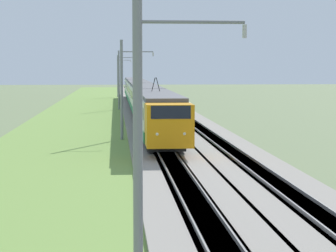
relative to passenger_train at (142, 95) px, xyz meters
The scene contains 10 objects.
ballast_main 20.49m from the passenger_train, behind, with size 240.00×4.40×0.30m.
ballast_adjacent 20.91m from the passenger_train, 168.31° to the right, with size 240.00×4.40×0.30m.
track_main 20.48m from the passenger_train, behind, with size 240.00×1.57×0.45m.
track_adjacent 20.91m from the passenger_train, 168.31° to the right, with size 240.00×1.57×0.45m.
grass_verge 21.51m from the passenger_train, 162.23° to the left, with size 240.00×11.30×0.12m.
passenger_train is the anchor object (origin of this frame).
catenary_mast_near 63.67m from the passenger_train, behind, with size 0.22×2.56×7.57m.
catenary_mast_mid 28.38m from the passenger_train, behind, with size 0.22×2.56×7.71m.
catenary_mast_far 7.82m from the passenger_train, 19.83° to the left, with size 0.22×2.56×7.76m.
catenary_mast_distant 42.66m from the passenger_train, ahead, with size 0.22×2.56×7.76m.
Camera 1 is at (-7.79, 3.15, 5.68)m, focal length 70.00 mm.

